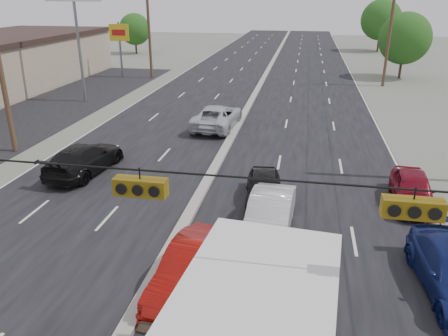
{
  "coord_description": "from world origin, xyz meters",
  "views": [
    {
      "loc": [
        4.49,
        -7.29,
        8.94
      ],
      "look_at": [
        1.45,
        9.21,
        2.2
      ],
      "focal_mm": 35.0,
      "sensor_mm": 36.0,
      "label": 1
    }
  ],
  "objects_px": {
    "pole_sign_far": "(119,37)",
    "utility_pole_left_c": "(149,31)",
    "oncoming_near": "(84,159)",
    "queue_car_a": "(264,188)",
    "utility_pole_left_b": "(0,66)",
    "queue_car_b": "(270,215)",
    "tree_right_far": "(381,20)",
    "oncoming_far": "(217,117)",
    "utility_pole_right_c": "(389,35)",
    "red_sedan": "(193,268)",
    "tree_left_far": "(135,29)",
    "queue_car_e": "(412,190)",
    "tree_right_mid": "(405,38)"
  },
  "relations": [
    {
      "from": "queue_car_b",
      "to": "oncoming_far",
      "type": "relative_size",
      "value": 0.81
    },
    {
      "from": "utility_pole_left_b",
      "to": "pole_sign_far",
      "type": "relative_size",
      "value": 1.67
    },
    {
      "from": "utility_pole_right_c",
      "to": "tree_left_far",
      "type": "distance_m",
      "value": 39.9
    },
    {
      "from": "tree_right_far",
      "to": "oncoming_far",
      "type": "bearing_deg",
      "value": -109.95
    },
    {
      "from": "tree_right_mid",
      "to": "red_sedan",
      "type": "xyz_separation_m",
      "value": [
        -13.6,
        -40.93,
        -3.57
      ]
    },
    {
      "from": "utility_pole_left_c",
      "to": "pole_sign_far",
      "type": "height_order",
      "value": "utility_pole_left_c"
    },
    {
      "from": "pole_sign_far",
      "to": "queue_car_e",
      "type": "relative_size",
      "value": 1.39
    },
    {
      "from": "tree_left_far",
      "to": "red_sedan",
      "type": "distance_m",
      "value": 60.7
    },
    {
      "from": "tree_right_far",
      "to": "oncoming_far",
      "type": "height_order",
      "value": "tree_right_far"
    },
    {
      "from": "utility_pole_left_b",
      "to": "oncoming_near",
      "type": "relative_size",
      "value": 1.86
    },
    {
      "from": "oncoming_near",
      "to": "tree_right_mid",
      "type": "bearing_deg",
      "value": -117.65
    },
    {
      "from": "red_sedan",
      "to": "queue_car_a",
      "type": "distance_m",
      "value": 6.94
    },
    {
      "from": "tree_left_far",
      "to": "queue_car_a",
      "type": "bearing_deg",
      "value": -63.05
    },
    {
      "from": "queue_car_e",
      "to": "red_sedan",
      "type": "bearing_deg",
      "value": -132.27
    },
    {
      "from": "tree_right_mid",
      "to": "tree_right_far",
      "type": "height_order",
      "value": "tree_right_far"
    },
    {
      "from": "pole_sign_far",
      "to": "oncoming_near",
      "type": "relative_size",
      "value": 1.12
    },
    {
      "from": "pole_sign_far",
      "to": "queue_car_b",
      "type": "xyz_separation_m",
      "value": [
        19.5,
        -31.94,
        -3.62
      ]
    },
    {
      "from": "utility_pole_left_c",
      "to": "queue_car_b",
      "type": "height_order",
      "value": "utility_pole_left_c"
    },
    {
      "from": "queue_car_e",
      "to": "oncoming_far",
      "type": "xyz_separation_m",
      "value": [
        -11.0,
        10.3,
        0.08
      ]
    },
    {
      "from": "tree_right_mid",
      "to": "queue_car_e",
      "type": "bearing_deg",
      "value": -99.23
    },
    {
      "from": "pole_sign_far",
      "to": "queue_car_a",
      "type": "height_order",
      "value": "pole_sign_far"
    },
    {
      "from": "pole_sign_far",
      "to": "utility_pole_left_c",
      "type": "bearing_deg",
      "value": 0.0
    },
    {
      "from": "utility_pole_right_c",
      "to": "tree_right_mid",
      "type": "distance_m",
      "value": 5.64
    },
    {
      "from": "utility_pole_left_b",
      "to": "red_sedan",
      "type": "xyz_separation_m",
      "value": [
        13.9,
        -10.93,
        -4.34
      ]
    },
    {
      "from": "utility_pole_left_b",
      "to": "utility_pole_right_c",
      "type": "xyz_separation_m",
      "value": [
        25.0,
        25.0,
        0.0
      ]
    },
    {
      "from": "tree_right_mid",
      "to": "oncoming_far",
      "type": "bearing_deg",
      "value": -125.58
    },
    {
      "from": "utility_pole_left_b",
      "to": "tree_right_mid",
      "type": "height_order",
      "value": "utility_pole_left_b"
    },
    {
      "from": "red_sedan",
      "to": "queue_car_b",
      "type": "distance_m",
      "value": 4.5
    },
    {
      "from": "utility_pole_left_c",
      "to": "utility_pole_right_c",
      "type": "relative_size",
      "value": 1.0
    },
    {
      "from": "pole_sign_far",
      "to": "queue_car_b",
      "type": "height_order",
      "value": "pole_sign_far"
    },
    {
      "from": "utility_pole_left_b",
      "to": "oncoming_near",
      "type": "xyz_separation_m",
      "value": [
        5.8,
        -2.37,
        -4.33
      ]
    },
    {
      "from": "pole_sign_far",
      "to": "queue_car_e",
      "type": "distance_m",
      "value": 38.28
    },
    {
      "from": "utility_pole_left_c",
      "to": "queue_car_b",
      "type": "distance_m",
      "value": 35.99
    },
    {
      "from": "utility_pole_left_c",
      "to": "queue_car_a",
      "type": "distance_m",
      "value": 33.33
    },
    {
      "from": "tree_left_far",
      "to": "tree_right_far",
      "type": "relative_size",
      "value": 0.75
    },
    {
      "from": "utility_pole_left_b",
      "to": "queue_car_b",
      "type": "distance_m",
      "value": 17.97
    },
    {
      "from": "oncoming_far",
      "to": "tree_right_mid",
      "type": "bearing_deg",
      "value": -122.11
    },
    {
      "from": "tree_right_mid",
      "to": "utility_pole_left_b",
      "type": "bearing_deg",
      "value": -132.51
    },
    {
      "from": "red_sedan",
      "to": "queue_car_a",
      "type": "relative_size",
      "value": 1.17
    },
    {
      "from": "tree_right_far",
      "to": "queue_car_b",
      "type": "relative_size",
      "value": 1.71
    },
    {
      "from": "utility_pole_left_b",
      "to": "queue_car_b",
      "type": "height_order",
      "value": "utility_pole_left_b"
    },
    {
      "from": "queue_car_a",
      "to": "oncoming_far",
      "type": "distance_m",
      "value": 12.08
    },
    {
      "from": "utility_pole_right_c",
      "to": "pole_sign_far",
      "type": "xyz_separation_m",
      "value": [
        -28.5,
        -0.0,
        -0.7
      ]
    },
    {
      "from": "utility_pole_left_c",
      "to": "oncoming_far",
      "type": "relative_size",
      "value": 1.7
    },
    {
      "from": "pole_sign_far",
      "to": "queue_car_e",
      "type": "xyz_separation_m",
      "value": [
        25.6,
        -28.23,
        -3.67
      ]
    },
    {
      "from": "pole_sign_far",
      "to": "red_sedan",
      "type": "height_order",
      "value": "pole_sign_far"
    },
    {
      "from": "utility_pole_left_b",
      "to": "red_sedan",
      "type": "distance_m",
      "value": 18.21
    },
    {
      "from": "tree_right_far",
      "to": "queue_car_b",
      "type": "height_order",
      "value": "tree_right_far"
    },
    {
      "from": "tree_right_mid",
      "to": "queue_car_e",
      "type": "distance_m",
      "value": 33.86
    },
    {
      "from": "pole_sign_far",
      "to": "utility_pole_left_b",
      "type": "bearing_deg",
      "value": -82.03
    }
  ]
}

